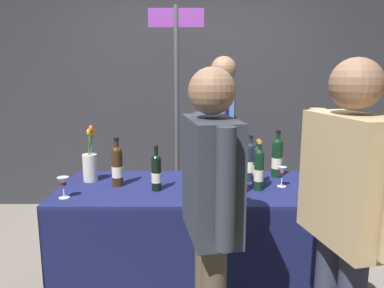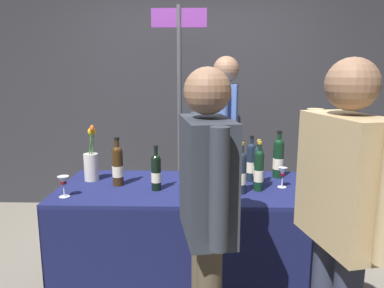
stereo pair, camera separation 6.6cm
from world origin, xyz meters
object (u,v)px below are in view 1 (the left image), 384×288
object	(u,v)px
tasting_table	(192,217)
booth_signpost	(176,96)
wine_glass_mid	(282,172)
flower_vase	(90,165)
wine_glass_near_vendor	(63,182)
taster_foreground_right	(211,202)
display_bottle_0	(189,171)
vendor_presenter	(222,131)
featured_wine_bottle	(117,165)
wine_glass_near_taster	(202,166)

from	to	relation	value
tasting_table	booth_signpost	size ratio (longest dim) A/B	0.86
wine_glass_mid	flower_vase	bearing A→B (deg)	174.39
booth_signpost	wine_glass_near_vendor	bearing A→B (deg)	-116.82
wine_glass_near_vendor	taster_foreground_right	world-z (taller)	taster_foreground_right
display_bottle_0	vendor_presenter	xyz separation A→B (m)	(0.30, 1.01, 0.10)
display_bottle_0	flower_vase	xyz separation A→B (m)	(-0.72, 0.25, -0.02)
taster_foreground_right	booth_signpost	distance (m)	1.92
wine_glass_mid	booth_signpost	distance (m)	1.40
wine_glass_near_vendor	flower_vase	xyz separation A→B (m)	(0.07, 0.37, 0.02)
wine_glass_near_vendor	vendor_presenter	size ratio (longest dim) A/B	0.08
vendor_presenter	booth_signpost	size ratio (longest dim) A/B	0.78
featured_wine_bottle	wine_glass_near_taster	xyz separation A→B (m)	(0.59, 0.16, -0.05)
wine_glass_mid	featured_wine_bottle	bearing A→B (deg)	179.10
taster_foreground_right	booth_signpost	xyz separation A→B (m)	(-0.24, 1.87, 0.38)
wine_glass_mid	wine_glass_near_taster	bearing A→B (deg)	161.65
wine_glass_near_taster	flower_vase	xyz separation A→B (m)	(-0.81, -0.05, 0.02)
display_bottle_0	wine_glass_mid	xyz separation A→B (m)	(0.64, 0.12, -0.04)
display_bottle_0	wine_glass_mid	world-z (taller)	display_bottle_0
featured_wine_bottle	tasting_table	bearing A→B (deg)	-1.20
display_bottle_0	flower_vase	world-z (taller)	flower_vase
flower_vase	vendor_presenter	bearing A→B (deg)	36.73
wine_glass_near_taster	tasting_table	bearing A→B (deg)	-112.42
featured_wine_bottle	wine_glass_mid	distance (m)	1.14
vendor_presenter	taster_foreground_right	size ratio (longest dim) A/B	1.07
wine_glass_near_vendor	wine_glass_near_taster	bearing A→B (deg)	25.33
display_bottle_0	featured_wine_bottle	bearing A→B (deg)	164.88
wine_glass_mid	vendor_presenter	xyz separation A→B (m)	(-0.34, 0.90, 0.15)
wine_glass_mid	flower_vase	xyz separation A→B (m)	(-1.36, 0.13, 0.02)
booth_signpost	taster_foreground_right	bearing A→B (deg)	-82.80
display_bottle_0	wine_glass_near_taster	world-z (taller)	display_bottle_0
display_bottle_0	wine_glass_mid	distance (m)	0.66
display_bottle_0	wine_glass_near_taster	distance (m)	0.32
wine_glass_near_taster	booth_signpost	size ratio (longest dim) A/B	0.06
wine_glass_mid	vendor_presenter	bearing A→B (deg)	110.76
featured_wine_bottle	vendor_presenter	size ratio (longest dim) A/B	0.20
wine_glass_near_vendor	flower_vase	world-z (taller)	flower_vase
wine_glass_near_taster	booth_signpost	world-z (taller)	booth_signpost
tasting_table	wine_glass_near_taster	world-z (taller)	wine_glass_near_taster
featured_wine_bottle	taster_foreground_right	bearing A→B (deg)	-53.06
tasting_table	wine_glass_mid	bearing A→B (deg)	-0.65
wine_glass_mid	booth_signpost	size ratio (longest dim) A/B	0.07
vendor_presenter	taster_foreground_right	world-z (taller)	vendor_presenter
vendor_presenter	wine_glass_mid	bearing A→B (deg)	28.64
tasting_table	wine_glass_near_vendor	world-z (taller)	wine_glass_near_vendor
wine_glass_near_vendor	taster_foreground_right	bearing A→B (deg)	-31.76
tasting_table	featured_wine_bottle	xyz separation A→B (m)	(-0.52, 0.01, 0.37)
featured_wine_bottle	booth_signpost	world-z (taller)	booth_signpost
featured_wine_bottle	flower_vase	bearing A→B (deg)	152.27
vendor_presenter	taster_foreground_right	distance (m)	1.70
wine_glass_mid	taster_foreground_right	bearing A→B (deg)	-123.98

